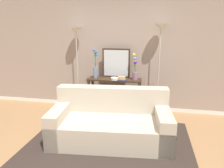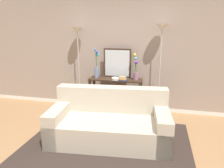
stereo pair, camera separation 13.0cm
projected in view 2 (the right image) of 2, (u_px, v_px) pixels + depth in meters
The scene contains 13 objects.
ground_plane at pixel (89, 157), 3.20m from camera, with size 16.00×16.00×0.02m, color #9E754C.
back_wall at pixel (118, 46), 4.85m from camera, with size 12.00×0.15×3.05m.
area_rug at pixel (108, 143), 3.56m from camera, with size 2.75×2.07×0.01m.
couch at pixel (110, 123), 3.64m from camera, with size 2.10×1.19×0.88m.
console_table at pixel (116, 90), 4.75m from camera, with size 1.18×0.37×0.81m.
floor_lamp_left at pixel (78, 46), 4.76m from camera, with size 0.28×0.28×1.93m.
floor_lamp_right at pixel (161, 45), 4.33m from camera, with size 0.28×0.28×2.00m.
wall_mirror at pixel (117, 63), 4.74m from camera, with size 0.63×0.02×0.66m.
vase_tall_flowers at pixel (96, 67), 4.72m from camera, with size 0.10×0.12×0.67m.
vase_short_flowers at pixel (136, 70), 4.53m from camera, with size 0.13×0.13×0.58m.
fruit_bowl at pixel (116, 79), 4.56m from camera, with size 0.18×0.18×0.06m.
book_stack at pixel (122, 79), 4.53m from camera, with size 0.22×0.15×0.08m.
book_row_under_console at pixel (102, 109), 4.95m from camera, with size 0.30×0.17×0.12m.
Camera 2 is at (0.98, -2.64, 1.91)m, focal length 33.28 mm.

